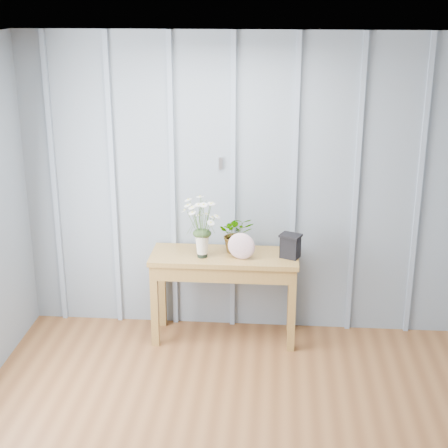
# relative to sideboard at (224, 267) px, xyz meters

# --- Properties ---
(room_shell) EXTENTS (4.00, 4.50, 2.50)m
(room_shell) POSITION_rel_sideboard_xyz_m (0.30, -1.08, 1.35)
(room_shell) COLOR gray
(room_shell) RESTS_ON ground
(sideboard) EXTENTS (1.20, 0.45, 0.75)m
(sideboard) POSITION_rel_sideboard_xyz_m (0.00, 0.00, 0.00)
(sideboard) COLOR olive
(sideboard) RESTS_ON ground
(daisy_vase) EXTENTS (0.37, 0.28, 0.52)m
(daisy_vase) POSITION_rel_sideboard_xyz_m (-0.17, -0.06, 0.44)
(daisy_vase) COLOR black
(daisy_vase) RESTS_ON sideboard
(spider_plant) EXTENTS (0.31, 0.28, 0.31)m
(spider_plant) POSITION_rel_sideboard_xyz_m (0.09, 0.08, 0.27)
(spider_plant) COLOR #213819
(spider_plant) RESTS_ON sideboard
(felt_disc_vessel) EXTENTS (0.23, 0.10, 0.22)m
(felt_disc_vessel) POSITION_rel_sideboard_xyz_m (0.14, -0.09, 0.23)
(felt_disc_vessel) COLOR #955B77
(felt_disc_vessel) RESTS_ON sideboard
(carved_box) EXTENTS (0.20, 0.18, 0.20)m
(carved_box) POSITION_rel_sideboard_xyz_m (0.53, -0.02, 0.21)
(carved_box) COLOR black
(carved_box) RESTS_ON sideboard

